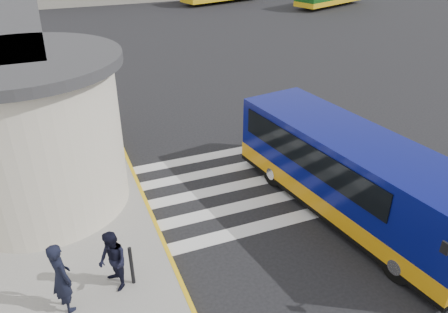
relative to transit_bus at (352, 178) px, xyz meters
name	(u,v)px	position (x,y,z in m)	size (l,w,h in m)	color
ground	(248,171)	(-1.85, 3.53, -1.27)	(140.00, 140.00, 0.00)	black
curb_strip	(120,143)	(-5.90, 7.53, -1.19)	(0.12, 34.00, 0.16)	yellow
crosswalk	(245,184)	(-2.35, 2.73, -1.26)	(8.00, 5.35, 0.01)	silver
transit_bus	(352,178)	(0.00, 0.00, 0.00)	(4.15, 9.62, 2.65)	#080E63
pedestrian_a	(61,277)	(-8.64, -0.88, -0.18)	(0.68, 0.45, 1.88)	black
pedestrian_b	(113,261)	(-7.44, -0.64, -0.30)	(0.79, 0.62, 1.63)	black
bollard	(132,266)	(-7.02, -0.69, -0.55)	(0.09, 0.09, 1.13)	black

